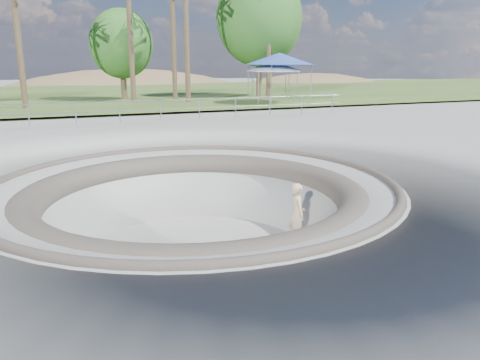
{
  "coord_description": "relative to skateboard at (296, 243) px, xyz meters",
  "views": [
    {
      "loc": [
        -3.29,
        -11.02,
        2.95
      ],
      "look_at": [
        1.37,
        0.22,
        -0.1
      ],
      "focal_mm": 35.0,
      "sensor_mm": 36.0,
      "label": 1
    }
  ],
  "objects": [
    {
      "name": "canopy_blue",
      "position": [
        9.07,
        18.86,
        5.05
      ],
      "size": [
        6.62,
        6.62,
        3.35
      ],
      "color": "gray",
      "rests_on": "ground"
    },
    {
      "name": "skateboard",
      "position": [
        0.0,
        0.0,
        0.0
      ],
      "size": [
        0.9,
        0.5,
        0.09
      ],
      "color": "olive",
      "rests_on": "ground"
    },
    {
      "name": "bushy_tree_mid",
      "position": [
        -0.32,
        26.2,
        6.15
      ],
      "size": [
        4.65,
        4.23,
        6.71
      ],
      "color": "brown",
      "rests_on": "ground"
    },
    {
      "name": "grass_strip",
      "position": [
        -2.7,
        34.57,
        2.05
      ],
      "size": [
        180.0,
        36.0,
        0.12
      ],
      "color": "#375522",
      "rests_on": "ground"
    },
    {
      "name": "skate_bowl",
      "position": [
        -2.7,
        0.57,
        -0.0
      ],
      "size": [
        14.0,
        14.0,
        4.1
      ],
      "color": "#9E9E99",
      "rests_on": "ground"
    },
    {
      "name": "ground",
      "position": [
        -2.7,
        0.57,
        1.83
      ],
      "size": [
        180.0,
        180.0,
        0.0
      ],
      "primitive_type": "plane",
      "color": "#9E9E99",
      "rests_on": "ground"
    },
    {
      "name": "skater",
      "position": [
        -0.0,
        0.0,
        0.86
      ],
      "size": [
        0.51,
        0.68,
        1.68
      ],
      "primitive_type": "imported",
      "rotation": [
        0.0,
        0.0,
        1.39
      ],
      "color": "beige",
      "rests_on": "skateboard"
    },
    {
      "name": "distant_hills",
      "position": [
        1.08,
        57.75,
        -5.19
      ],
      "size": [
        103.2,
        45.0,
        28.6
      ],
      "color": "brown",
      "rests_on": "ground"
    },
    {
      "name": "bushy_tree_right",
      "position": [
        10.66,
        25.63,
        8.29
      ],
      "size": [
        7.03,
        6.39,
        10.14
      ],
      "color": "brown",
      "rests_on": "ground"
    },
    {
      "name": "safety_railing",
      "position": [
        -2.7,
        12.57,
        2.52
      ],
      "size": [
        25.0,
        0.06,
        1.03
      ],
      "color": "gray",
      "rests_on": "ground"
    },
    {
      "name": "canopy_white",
      "position": [
        8.58,
        18.57,
        4.55
      ],
      "size": [
        5.31,
        5.31,
        2.79
      ],
      "color": "gray",
      "rests_on": "ground"
    }
  ]
}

